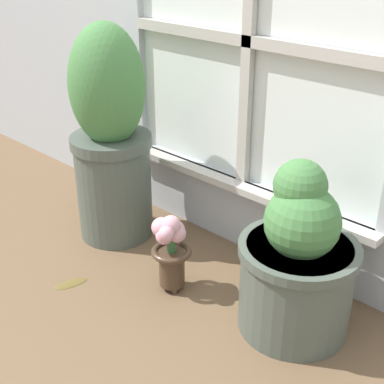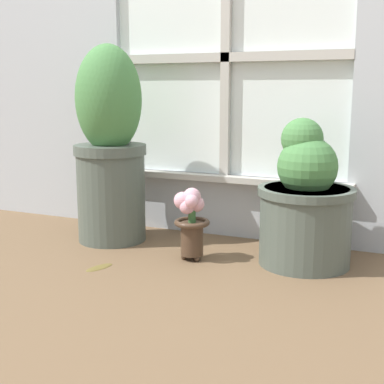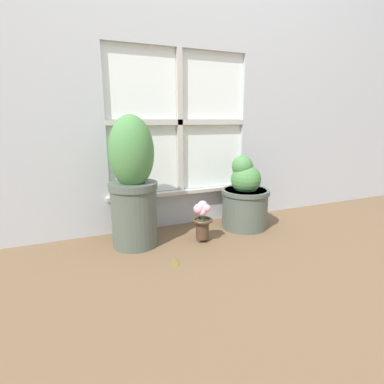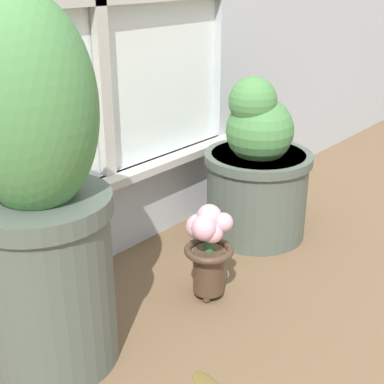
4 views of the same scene
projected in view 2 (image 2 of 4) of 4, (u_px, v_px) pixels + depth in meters
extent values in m
plane|color=brown|center=(159.00, 280.00, 1.69)|extent=(10.00, 10.00, 0.00)
cube|color=#B2B7BC|center=(225.00, 204.00, 2.21)|extent=(0.97, 0.05, 0.25)
cube|color=white|center=(228.00, 58.00, 2.11)|extent=(0.97, 0.02, 0.93)
cube|color=#BCB7AD|center=(226.00, 57.00, 2.09)|extent=(0.04, 0.02, 0.93)
cube|color=#BCB7AD|center=(226.00, 57.00, 2.09)|extent=(0.97, 0.02, 0.04)
cube|color=#BCB7AD|center=(222.00, 178.00, 2.15)|extent=(1.03, 0.06, 0.02)
cylinder|color=#4C564C|center=(111.00, 193.00, 2.11)|extent=(0.27, 0.27, 0.38)
cylinder|color=#4C564C|center=(110.00, 150.00, 2.08)|extent=(0.28, 0.28, 0.04)
cylinder|color=#38281E|center=(110.00, 146.00, 2.08)|extent=(0.25, 0.25, 0.01)
ellipsoid|color=#477F42|center=(109.00, 99.00, 2.04)|extent=(0.25, 0.25, 0.41)
ellipsoid|color=#477F42|center=(128.00, 119.00, 2.13)|extent=(0.20, 0.09, 0.24)
cylinder|color=#4C564C|center=(305.00, 226.00, 1.83)|extent=(0.31, 0.31, 0.27)
cylinder|color=#4C564C|center=(306.00, 191.00, 1.80)|extent=(0.33, 0.33, 0.03)
cylinder|color=#38281E|center=(307.00, 189.00, 1.80)|extent=(0.29, 0.29, 0.01)
sphere|color=#477F42|center=(308.00, 167.00, 1.79)|extent=(0.20, 0.20, 0.20)
sphere|color=#477F42|center=(302.00, 139.00, 1.79)|extent=(0.14, 0.14, 0.14)
ellipsoid|color=#477F42|center=(304.00, 167.00, 1.85)|extent=(0.11, 0.07, 0.12)
sphere|color=#473323|center=(195.00, 254.00, 1.92)|extent=(0.02, 0.02, 0.02)
sphere|color=#473323|center=(184.00, 257.00, 1.89)|extent=(0.02, 0.02, 0.02)
sphere|color=#473323|center=(197.00, 259.00, 1.87)|extent=(0.02, 0.02, 0.02)
cylinder|color=#473323|center=(192.00, 239.00, 1.89)|extent=(0.08, 0.08, 0.12)
torus|color=#473323|center=(192.00, 222.00, 1.87)|extent=(0.13, 0.13, 0.02)
cylinder|color=#386633|center=(192.00, 214.00, 1.87)|extent=(0.03, 0.03, 0.06)
sphere|color=#DB9EAD|center=(192.00, 197.00, 1.86)|extent=(0.06, 0.06, 0.06)
sphere|color=#DB9EAD|center=(197.00, 204.00, 1.87)|extent=(0.06, 0.06, 0.06)
sphere|color=#DB9EAD|center=(193.00, 204.00, 1.89)|extent=(0.06, 0.06, 0.06)
sphere|color=#DB9EAD|center=(183.00, 201.00, 1.86)|extent=(0.06, 0.06, 0.06)
sphere|color=#DB9EAD|center=(188.00, 207.00, 1.85)|extent=(0.05, 0.05, 0.05)
sphere|color=#DB9EAD|center=(192.00, 201.00, 1.82)|extent=(0.05, 0.05, 0.05)
ellipsoid|color=brown|center=(99.00, 267.00, 1.81)|extent=(0.07, 0.12, 0.01)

